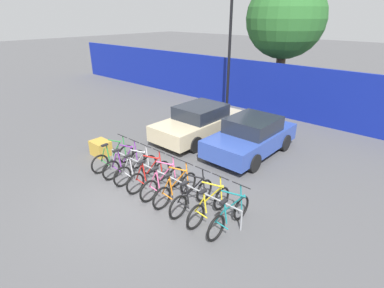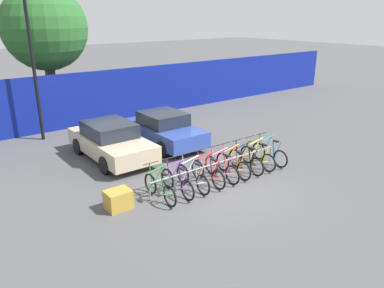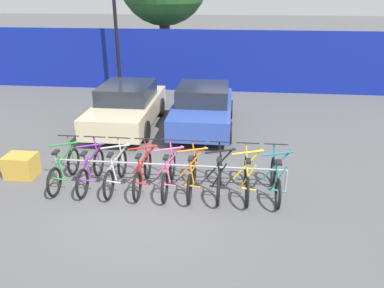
# 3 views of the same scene
# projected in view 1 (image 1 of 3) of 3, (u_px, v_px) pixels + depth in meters

# --- Properties ---
(ground_plane) EXTENTS (120.00, 120.00, 0.00)m
(ground_plane) POSITION_uv_depth(u_px,v_px,m) (141.00, 196.00, 8.69)
(ground_plane) COLOR #4C4C4F
(hoarding_wall) EXTENTS (36.00, 0.16, 2.62)m
(hoarding_wall) POSITION_uv_depth(u_px,v_px,m) (290.00, 92.00, 14.66)
(hoarding_wall) COLOR navy
(hoarding_wall) RESTS_ON ground
(bike_rack) EXTENTS (5.34, 0.04, 0.57)m
(bike_rack) POSITION_uv_depth(u_px,v_px,m) (165.00, 176.00, 8.75)
(bike_rack) COLOR gray
(bike_rack) RESTS_ON ground
(bicycle_green) EXTENTS (0.68, 1.71, 1.05)m
(bicycle_green) POSITION_uv_depth(u_px,v_px,m) (113.00, 158.00, 10.16)
(bicycle_green) COLOR black
(bicycle_green) RESTS_ON ground
(bicycle_purple) EXTENTS (0.68, 1.71, 1.05)m
(bicycle_purple) POSITION_uv_depth(u_px,v_px,m) (125.00, 163.00, 9.77)
(bicycle_purple) COLOR black
(bicycle_purple) RESTS_ON ground
(bicycle_silver) EXTENTS (0.68, 1.71, 1.05)m
(bicycle_silver) POSITION_uv_depth(u_px,v_px,m) (136.00, 169.00, 9.41)
(bicycle_silver) COLOR black
(bicycle_silver) RESTS_ON ground
(bicycle_red) EXTENTS (0.68, 1.71, 1.05)m
(bicycle_red) POSITION_uv_depth(u_px,v_px,m) (149.00, 175.00, 9.03)
(bicycle_red) COLOR black
(bicycle_red) RESTS_ON ground
(bicycle_pink) EXTENTS (0.68, 1.71, 1.05)m
(bicycle_pink) POSITION_uv_depth(u_px,v_px,m) (163.00, 182.00, 8.67)
(bicycle_pink) COLOR black
(bicycle_pink) RESTS_ON ground
(bicycle_orange) EXTENTS (0.68, 1.71, 1.05)m
(bicycle_orange) POSITION_uv_depth(u_px,v_px,m) (175.00, 189.00, 8.35)
(bicycle_orange) COLOR black
(bicycle_orange) RESTS_ON ground
(bicycle_black) EXTENTS (0.68, 1.71, 1.05)m
(bicycle_black) POSITION_uv_depth(u_px,v_px,m) (192.00, 197.00, 7.98)
(bicycle_black) COLOR black
(bicycle_black) RESTS_ON ground
(bicycle_yellow) EXTENTS (0.68, 1.71, 1.05)m
(bicycle_yellow) POSITION_uv_depth(u_px,v_px,m) (209.00, 206.00, 7.62)
(bicycle_yellow) COLOR black
(bicycle_yellow) RESTS_ON ground
(bicycle_teal) EXTENTS (0.68, 1.71, 1.05)m
(bicycle_teal) POSITION_uv_depth(u_px,v_px,m) (229.00, 216.00, 7.24)
(bicycle_teal) COLOR black
(bicycle_teal) RESTS_ON ground
(car_beige) EXTENTS (1.91, 4.22, 1.40)m
(car_beige) POSITION_uv_depth(u_px,v_px,m) (199.00, 122.00, 12.53)
(car_beige) COLOR #C1B28E
(car_beige) RESTS_ON ground
(car_blue) EXTENTS (1.91, 3.91, 1.40)m
(car_blue) POSITION_uv_depth(u_px,v_px,m) (251.00, 136.00, 11.08)
(car_blue) COLOR #2D479E
(car_blue) RESTS_ON ground
(lamp_post) EXTENTS (0.24, 0.44, 6.54)m
(lamp_post) POSITION_uv_depth(u_px,v_px,m) (230.00, 40.00, 14.90)
(lamp_post) COLOR black
(lamp_post) RESTS_ON ground
(cargo_crate) EXTENTS (0.70, 0.56, 0.55)m
(cargo_crate) POSITION_uv_depth(u_px,v_px,m) (101.00, 148.00, 11.13)
(cargo_crate) COLOR #B28C33
(cargo_crate) RESTS_ON ground
(tree_behind_hoarding) EXTENTS (4.09, 4.09, 6.67)m
(tree_behind_hoarding) POSITION_uv_depth(u_px,v_px,m) (286.00, 19.00, 15.52)
(tree_behind_hoarding) COLOR brown
(tree_behind_hoarding) RESTS_ON ground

